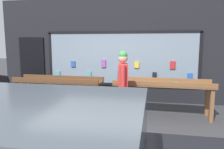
{
  "coord_description": "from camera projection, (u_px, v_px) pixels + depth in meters",
  "views": [
    {
      "loc": [
        1.12,
        -4.71,
        1.9
      ],
      "look_at": [
        0.14,
        0.83,
        1.09
      ],
      "focal_mm": 35.0,
      "sensor_mm": 36.0,
      "label": 1
    }
  ],
  "objects": [
    {
      "name": "ground_plane",
      "position": [
        100.0,
        126.0,
        5.05
      ],
      "size": [
        40.0,
        40.0,
        0.0
      ],
      "primitive_type": "plane",
      "color": "#38383A"
    },
    {
      "name": "shopfront_facade",
      "position": [
        115.0,
        51.0,
        7.15
      ],
      "size": [
        7.9,
        0.29,
        3.35
      ],
      "color": "black",
      "rests_on": "ground_plane"
    },
    {
      "name": "display_table_left",
      "position": [
        58.0,
        84.0,
        6.19
      ],
      "size": [
        2.55,
        0.71,
        0.95
      ],
      "color": "brown",
      "rests_on": "ground_plane"
    },
    {
      "name": "display_table_right",
      "position": [
        162.0,
        87.0,
        5.69
      ],
      "size": [
        2.56,
        0.78,
        0.96
      ],
      "color": "brown",
      "rests_on": "ground_plane"
    },
    {
      "name": "person_browsing",
      "position": [
        123.0,
        80.0,
        5.25
      ],
      "size": [
        0.29,
        0.67,
        1.72
      ],
      "rotation": [
        0.0,
        0.0,
        1.72
      ],
      "color": "black",
      "rests_on": "ground_plane"
    },
    {
      "name": "small_dog",
      "position": [
        103.0,
        113.0,
        5.2
      ],
      "size": [
        0.44,
        0.52,
        0.36
      ],
      "rotation": [
        0.0,
        0.0,
        2.22
      ],
      "color": "black",
      "rests_on": "ground_plane"
    }
  ]
}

